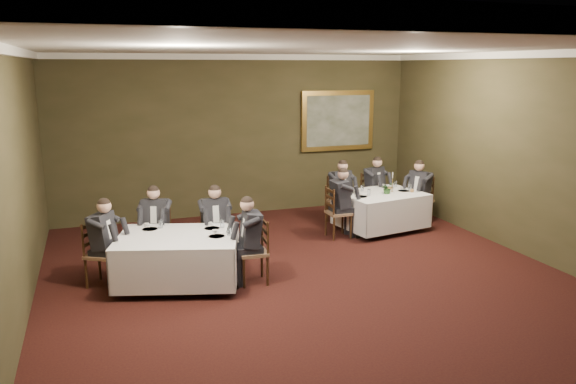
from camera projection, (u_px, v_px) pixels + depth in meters
ground at (327, 296)px, 8.10m from camera, size 10.00×10.00×0.00m
ceiling at (331, 46)px, 7.33m from camera, size 8.00×10.00×0.10m
back_wall at (238, 136)px, 12.32m from camera, size 8.00×0.10×3.50m
left_wall at (8, 200)px, 6.42m from camera, size 0.10×10.00×3.50m
right_wall at (558, 162)px, 9.00m from camera, size 0.10×10.00×3.50m
crown_molding at (331, 51)px, 7.34m from camera, size 8.00×10.00×0.12m
table_main at (381, 208)px, 11.30m from camera, size 1.82×1.50×0.67m
table_second at (178, 256)px, 8.48m from camera, size 2.11×1.83×0.67m
chair_main_backleft at (339, 210)px, 11.85m from camera, size 0.50×0.49×1.00m
diner_main_backleft at (340, 199)px, 11.79m from camera, size 0.47×0.54×1.35m
chair_main_backright at (373, 205)px, 12.26m from camera, size 0.57×0.56×1.00m
diner_main_backright at (373, 195)px, 12.20m from camera, size 0.56×0.60×1.35m
chair_main_endleft at (338, 223)px, 10.85m from camera, size 0.42×0.44×1.00m
diner_main_endleft at (339, 211)px, 10.81m from camera, size 0.48×0.42×1.35m
chair_main_endright at (419, 210)px, 11.82m from camera, size 0.56×0.57×1.00m
diner_main_endright at (420, 200)px, 11.76m from camera, size 0.60×0.56×1.35m
chair_sec_backleft at (158, 247)px, 9.39m from camera, size 0.56×0.55×1.00m
diner_sec_backleft at (157, 234)px, 9.33m from camera, size 0.54×0.59×1.35m
chair_sec_backright at (215, 246)px, 9.44m from camera, size 0.46×0.44×1.00m
diner_sec_backright at (215, 234)px, 9.38m from camera, size 0.43×0.50×1.35m
chair_sec_endright at (254, 265)px, 8.57m from camera, size 0.45×0.47×1.00m
diner_sec_endright at (253, 251)px, 8.52m from camera, size 0.51×0.44×1.35m
chair_sec_endleft at (103, 267)px, 8.47m from camera, size 0.59×0.59×1.00m
diner_sec_endleft at (103, 253)px, 8.41m from camera, size 0.62×0.59×1.35m
centerpiece at (387, 187)px, 11.16m from camera, size 0.28×0.26×0.25m
candlestick at (392, 184)px, 11.34m from camera, size 0.06×0.06×0.41m
place_setting_table_main at (355, 190)px, 11.35m from camera, size 0.33×0.31×0.14m
place_setting_table_second at (153, 226)px, 8.79m from camera, size 0.33×0.31×0.14m
painting at (338, 121)px, 12.96m from camera, size 1.78×0.09×1.38m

